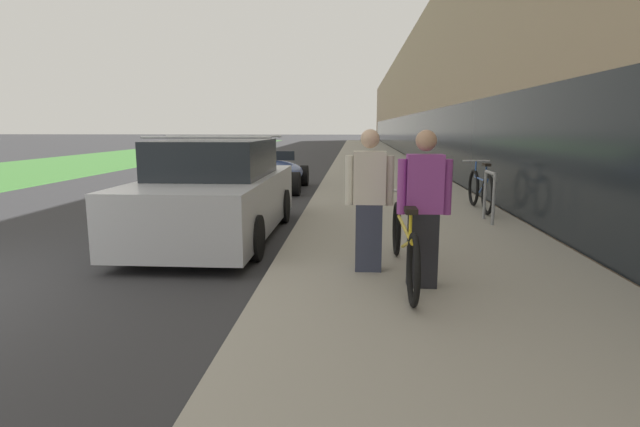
# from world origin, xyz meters

# --- Properties ---
(sidewalk_slab) EXTENTS (3.76, 70.00, 0.16)m
(sidewalk_slab) POSITION_xyz_m (5.87, 21.00, 0.08)
(sidewalk_slab) COLOR gray
(sidewalk_slab) RESTS_ON ground
(storefront_facade) EXTENTS (10.01, 70.00, 6.62)m
(storefront_facade) POSITION_xyz_m (12.79, 29.00, 3.30)
(storefront_facade) COLOR tan
(storefront_facade) RESTS_ON ground
(lawn_strip) EXTENTS (7.64, 70.00, 0.03)m
(lawn_strip) POSITION_xyz_m (-8.21, 25.00, 0.01)
(lawn_strip) COLOR #3D7533
(lawn_strip) RESTS_ON ground
(tandem_bicycle) EXTENTS (0.52, 2.44, 0.83)m
(tandem_bicycle) POSITION_xyz_m (5.46, 1.11, 0.51)
(tandem_bicycle) COLOR black
(tandem_bicycle) RESTS_ON sidewalk_slab
(person_rider) EXTENTS (0.52, 0.20, 1.53)m
(person_rider) POSITION_xyz_m (5.61, 0.80, 0.93)
(person_rider) COLOR black
(person_rider) RESTS_ON sidewalk_slab
(person_bystander) EXTENTS (0.52, 0.20, 1.54)m
(person_bystander) POSITION_xyz_m (5.10, 1.32, 0.93)
(person_bystander) COLOR #33384C
(person_bystander) RESTS_ON sidewalk_slab
(bike_rack_hoop) EXTENTS (0.05, 0.60, 0.84)m
(bike_rack_hoop) POSITION_xyz_m (7.16, 4.31, 0.67)
(bike_rack_hoop) COLOR gray
(bike_rack_hoop) RESTS_ON sidewalk_slab
(cruiser_bike_nearest) EXTENTS (0.52, 1.80, 0.92)m
(cruiser_bike_nearest) POSITION_xyz_m (7.32, 5.53, 0.54)
(cruiser_bike_nearest) COLOR black
(cruiser_bike_nearest) RESTS_ON sidewalk_slab
(parked_sedan_curbside) EXTENTS (1.89, 4.38, 1.59)m
(parked_sedan_curbside) POSITION_xyz_m (2.81, 3.50, 0.70)
(parked_sedan_curbside) COLOR silver
(parked_sedan_curbside) RESTS_ON ground
(vintage_roadster_curbside) EXTENTS (1.86, 3.83, 1.05)m
(vintage_roadster_curbside) POSITION_xyz_m (2.64, 9.49, 0.46)
(vintage_roadster_curbside) COLOR navy
(vintage_roadster_curbside) RESTS_ON ground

